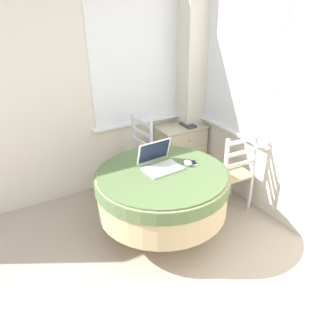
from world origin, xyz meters
name	(u,v)px	position (x,y,z in m)	size (l,w,h in m)	color
corner_room_shell	(181,103)	(1.12, 1.74, 1.28)	(4.25, 4.62, 2.55)	silver
round_dining_table	(162,189)	(0.80, 1.54, 0.55)	(1.26, 1.26, 0.72)	#4C3D2D
laptop	(160,163)	(0.83, 1.63, 0.77)	(0.37, 0.33, 0.24)	silver
computer_mouse	(188,163)	(1.08, 1.53, 0.75)	(0.06, 0.10, 0.05)	silver
cell_phone	(194,163)	(1.16, 1.53, 0.73)	(0.09, 0.13, 0.01)	#B2B7BC
dining_chair_near_back_window	(134,159)	(0.92, 2.41, 0.45)	(0.43, 0.47, 0.94)	tan
dining_chair_near_right_window	(231,174)	(1.68, 1.55, 0.45)	(0.44, 0.40, 0.94)	tan
corner_cabinet	(181,150)	(1.65, 2.53, 0.34)	(0.61, 0.40, 0.68)	beige
book_on_cabinet	(188,125)	(1.73, 2.50, 0.70)	(0.13, 0.23, 0.02)	#3F3F44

